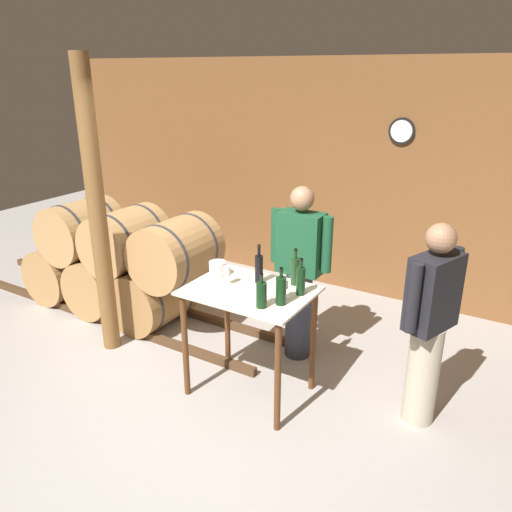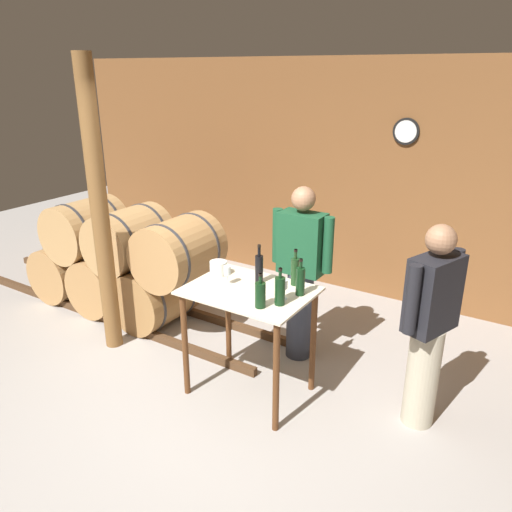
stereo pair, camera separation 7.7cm
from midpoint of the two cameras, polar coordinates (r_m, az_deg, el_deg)
name	(u,v)px [view 1 (the left image)]	position (r m, az deg, el deg)	size (l,w,h in m)	color
ground_plane	(198,424)	(4.08, -7.18, -18.56)	(14.00, 14.00, 0.00)	#9E9993
back_wall	(352,180)	(5.94, 10.58, 8.50)	(8.40, 0.08, 2.70)	brown
barrel_rack	(117,263)	(5.63, -16.01, -0.73)	(4.23, 0.77, 1.22)	#4C331E
tasting_table	(250,312)	(4.00, -1.30, -6.41)	(0.98, 0.73, 0.94)	beige
wooden_post	(97,214)	(4.70, -18.15, 4.63)	(0.16, 0.16, 2.70)	brown
wine_bottle_far_left	(259,268)	(4.00, -0.21, -1.36)	(0.07, 0.07, 0.32)	black
wine_bottle_left	(261,294)	(3.60, 0.01, -4.41)	(0.08, 0.08, 0.27)	black
wine_bottle_center	(295,270)	(3.97, 3.93, -1.66)	(0.07, 0.07, 0.30)	#193819
wine_bottle_right	(281,290)	(3.64, 2.26, -3.92)	(0.08, 0.08, 0.29)	black
wine_bottle_far_right	(301,280)	(3.80, 4.56, -2.78)	(0.07, 0.07, 0.29)	black
wine_glass_near_left	(227,272)	(3.97, -3.88, -1.79)	(0.06, 0.06, 0.16)	silver
wine_glass_near_center	(284,285)	(3.72, 2.64, -3.32)	(0.06, 0.06, 0.15)	silver
ice_bucket	(218,268)	(4.18, -4.92, -1.42)	(0.14, 0.14, 0.12)	white
person_host	(429,323)	(3.84, 18.66, -7.28)	(0.34, 0.56, 1.59)	#B7AD93
person_visitor_with_scarf	(300,271)	(4.49, 4.53, -1.69)	(0.59, 0.24, 1.63)	#333847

